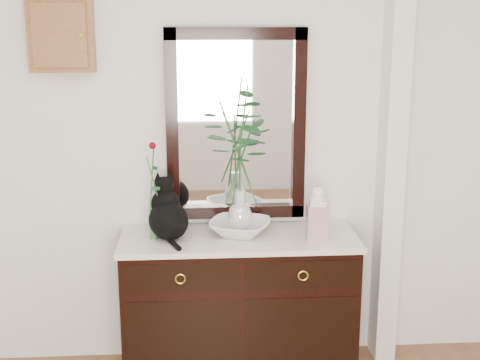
{
  "coord_description": "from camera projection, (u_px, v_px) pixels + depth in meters",
  "views": [
    {
      "loc": [
        -0.14,
        -1.82,
        2.06
      ],
      "look_at": [
        0.1,
        1.63,
        1.2
      ],
      "focal_mm": 50.0,
      "sensor_mm": 36.0,
      "label": 1
    }
  ],
  "objects": [
    {
      "name": "wall_back",
      "position": [
        219.0,
        141.0,
        3.86
      ],
      "size": [
        3.6,
        0.04,
        2.7
      ],
      "primitive_type": "cube",
      "color": "white",
      "rests_on": "ground"
    },
    {
      "name": "pilaster",
      "position": [
        392.0,
        141.0,
        3.85
      ],
      "size": [
        0.12,
        0.2,
        2.7
      ],
      "primitive_type": "cube",
      "color": "white",
      "rests_on": "ground"
    },
    {
      "name": "sideboard",
      "position": [
        239.0,
        298.0,
        3.83
      ],
      "size": [
        1.33,
        0.52,
        0.82
      ],
      "color": "black",
      "rests_on": "ground"
    },
    {
      "name": "wall_mirror",
      "position": [
        236.0,
        125.0,
        3.83
      ],
      "size": [
        0.8,
        0.06,
        1.1
      ],
      "color": "black",
      "rests_on": "wall_back"
    },
    {
      "name": "key_cabinet",
      "position": [
        61.0,
        35.0,
        3.62
      ],
      "size": [
        0.35,
        0.1,
        0.4
      ],
      "primitive_type": "cube",
      "color": "brown",
      "rests_on": "wall_back"
    },
    {
      "name": "cat",
      "position": [
        168.0,
        208.0,
        3.67
      ],
      "size": [
        0.33,
        0.37,
        0.35
      ],
      "primitive_type": null,
      "rotation": [
        0.0,
        0.0,
        0.36
      ],
      "color": "black",
      "rests_on": "sideboard"
    },
    {
      "name": "lotus_bowl",
      "position": [
        240.0,
        227.0,
        3.76
      ],
      "size": [
        0.42,
        0.42,
        0.08
      ],
      "primitive_type": "imported",
      "rotation": [
        0.0,
        0.0,
        -0.31
      ],
      "color": "white",
      "rests_on": "sideboard"
    },
    {
      "name": "vase_branches",
      "position": [
        240.0,
        159.0,
        3.67
      ],
      "size": [
        0.51,
        0.51,
        0.83
      ],
      "primitive_type": null,
      "rotation": [
        0.0,
        0.0,
        0.35
      ],
      "color": "silver",
      "rests_on": "lotus_bowl"
    },
    {
      "name": "bud_vase_rose",
      "position": [
        152.0,
        190.0,
        3.64
      ],
      "size": [
        0.09,
        0.09,
        0.56
      ],
      "primitive_type": null,
      "rotation": [
        0.0,
        0.0,
        -0.35
      ],
      "color": "#2F6D3C",
      "rests_on": "sideboard"
    },
    {
      "name": "ginger_jar",
      "position": [
        317.0,
        212.0,
        3.67
      ],
      "size": [
        0.12,
        0.12,
        0.31
      ],
      "primitive_type": null,
      "rotation": [
        0.0,
        0.0,
        -0.03
      ],
      "color": "white",
      "rests_on": "sideboard"
    }
  ]
}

